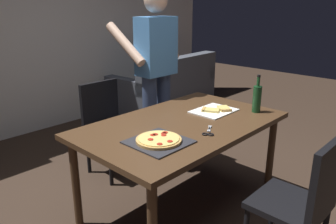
# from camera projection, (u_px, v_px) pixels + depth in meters

# --- Properties ---
(ground_plane) EXTENTS (12.00, 12.00, 0.00)m
(ground_plane) POSITION_uv_depth(u_px,v_px,m) (181.00, 207.00, 2.77)
(ground_plane) COLOR #38281E
(back_wall) EXTENTS (6.40, 0.10, 2.80)m
(back_wall) POSITION_uv_depth(u_px,v_px,m) (22.00, 22.00, 4.04)
(back_wall) COLOR silver
(back_wall) RESTS_ON ground_plane
(dining_table) EXTENTS (1.59, 0.97, 0.75)m
(dining_table) POSITION_uv_depth(u_px,v_px,m) (182.00, 131.00, 2.56)
(dining_table) COLOR #4C331E
(dining_table) RESTS_ON ground_plane
(chair_near_camera) EXTENTS (0.42, 0.42, 0.90)m
(chair_near_camera) POSITION_uv_depth(u_px,v_px,m) (304.00, 198.00, 1.98)
(chair_near_camera) COLOR black
(chair_near_camera) RESTS_ON ground_plane
(chair_far_side) EXTENTS (0.42, 0.42, 0.90)m
(chair_far_side) POSITION_uv_depth(u_px,v_px,m) (107.00, 122.00, 3.25)
(chair_far_side) COLOR black
(chair_far_side) RESTS_ON ground_plane
(couch) EXTENTS (1.75, 0.96, 0.85)m
(couch) POSITION_uv_depth(u_px,v_px,m) (166.00, 90.00, 5.29)
(couch) COLOR #4C515B
(couch) RESTS_ON ground_plane
(person_serving_pizza) EXTENTS (0.55, 0.54, 1.75)m
(person_serving_pizza) POSITION_uv_depth(u_px,v_px,m) (155.00, 69.00, 3.26)
(person_serving_pizza) COLOR #38476B
(person_serving_pizza) RESTS_ON ground_plane
(pepperoni_pizza_on_tray) EXTENTS (0.36, 0.36, 0.04)m
(pepperoni_pizza_on_tray) POSITION_uv_depth(u_px,v_px,m) (159.00, 140.00, 2.17)
(pepperoni_pizza_on_tray) COLOR #2D2D33
(pepperoni_pizza_on_tray) RESTS_ON dining_table
(pizza_slices_on_towel) EXTENTS (0.36, 0.28, 0.03)m
(pizza_slices_on_towel) POSITION_uv_depth(u_px,v_px,m) (215.00, 110.00, 2.79)
(pizza_slices_on_towel) COLOR white
(pizza_slices_on_towel) RESTS_ON dining_table
(wine_bottle) EXTENTS (0.07, 0.07, 0.32)m
(wine_bottle) POSITION_uv_depth(u_px,v_px,m) (257.00, 98.00, 2.75)
(wine_bottle) COLOR #194723
(wine_bottle) RESTS_ON dining_table
(kitchen_scissors) EXTENTS (0.19, 0.15, 0.01)m
(kitchen_scissors) POSITION_uv_depth(u_px,v_px,m) (208.00, 132.00, 2.33)
(kitchen_scissors) COLOR silver
(kitchen_scissors) RESTS_ON dining_table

